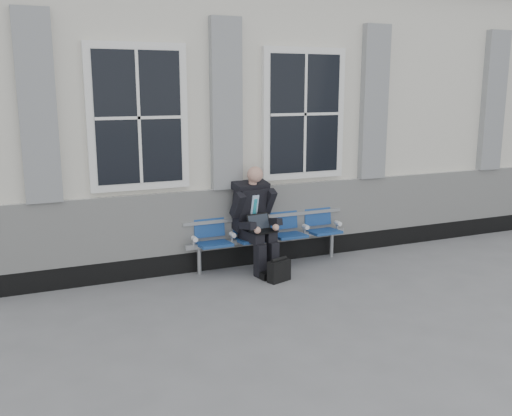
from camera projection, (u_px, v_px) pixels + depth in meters
name	position (u px, v px, depth m)	size (l,w,h in m)	color
ground	(329.00, 290.00, 7.61)	(70.00, 70.00, 0.00)	slate
station_building	(233.00, 111.00, 10.25)	(14.40, 4.40, 4.49)	silver
bench	(268.00, 229.00, 8.57)	(2.60, 0.47, 0.91)	#9EA0A3
businessman	(255.00, 216.00, 8.27)	(0.68, 0.91, 1.54)	black
briefcase	(279.00, 270.00, 7.91)	(0.36, 0.24, 0.34)	black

